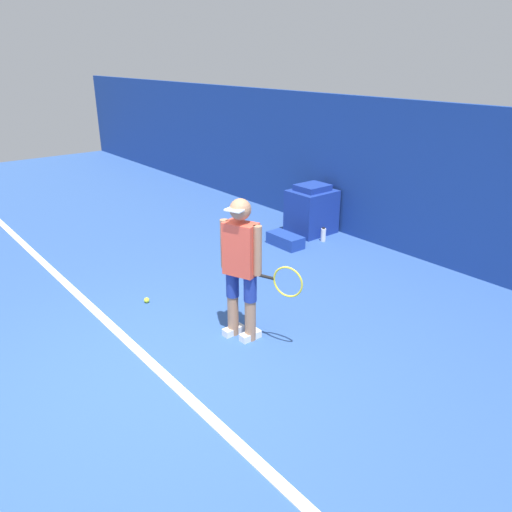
% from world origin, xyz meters
% --- Properties ---
extents(ground_plane, '(24.00, 24.00, 0.00)m').
position_xyz_m(ground_plane, '(0.00, 0.00, 0.00)').
color(ground_plane, '#2D5193').
extents(back_wall, '(24.00, 0.10, 2.28)m').
position_xyz_m(back_wall, '(0.00, 4.60, 1.14)').
color(back_wall, navy).
rests_on(back_wall, ground_plane).
extents(court_baseline, '(21.60, 0.10, 0.01)m').
position_xyz_m(court_baseline, '(0.00, 0.08, 0.01)').
color(court_baseline, white).
rests_on(court_baseline, ground_plane).
extents(tennis_player, '(0.90, 0.44, 1.56)m').
position_xyz_m(tennis_player, '(-0.07, 1.11, 0.86)').
color(tennis_player, '#A37556').
rests_on(tennis_player, ground_plane).
extents(tennis_ball, '(0.07, 0.07, 0.07)m').
position_xyz_m(tennis_ball, '(-1.46, 0.67, 0.03)').
color(tennis_ball, '#D1E533').
rests_on(tennis_ball, ground_plane).
extents(covered_chair, '(0.63, 0.73, 0.85)m').
position_xyz_m(covered_chair, '(-2.07, 4.14, 0.40)').
color(covered_chair, navy).
rests_on(covered_chair, ground_plane).
extents(equipment_bag, '(0.62, 0.30, 0.19)m').
position_xyz_m(equipment_bag, '(-1.86, 3.35, 0.10)').
color(equipment_bag, '#1E3D99').
rests_on(equipment_bag, ground_plane).
extents(water_bottle, '(0.08, 0.08, 0.24)m').
position_xyz_m(water_bottle, '(-1.62, 3.99, 0.11)').
color(water_bottle, white).
rests_on(water_bottle, ground_plane).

